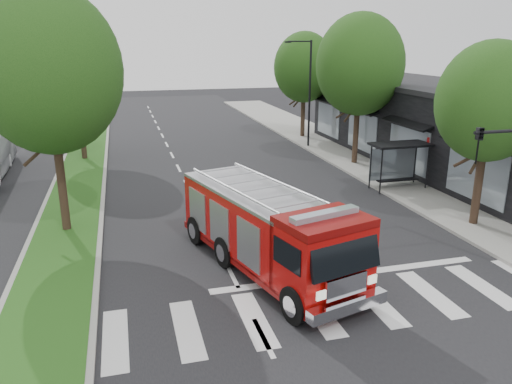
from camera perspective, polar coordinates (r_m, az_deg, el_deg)
The scene contains 12 objects.
ground at distance 17.90m, azimuth -2.74°, elevation -9.52°, with size 140.00×140.00×0.00m, color black.
sidewalk_right at distance 31.20m, azimuth 16.00°, elevation 1.62°, with size 5.00×80.00×0.15m, color gray.
median at distance 34.68m, azimuth -19.14°, elevation 2.85°, with size 3.00×50.00×0.15m.
storefront_row at distance 33.23m, azimuth 23.06°, elevation 6.13°, with size 8.00×30.00×5.00m, color black.
bus_shelter at distance 28.55m, azimuth 15.96°, elevation 4.30°, with size 3.20×1.60×2.61m.
tree_right_near at distance 23.23m, azimuth 25.11°, elevation 9.29°, with size 4.40×4.40×8.05m.
tree_right_mid at distance 33.22m, azimuth 11.79°, elevation 14.05°, with size 5.60×5.60×9.72m.
tree_right_far at distance 42.42m, azimuth 5.52°, elevation 13.99°, with size 5.00×5.00×8.73m.
tree_median_near at distance 21.85m, azimuth -22.64°, elevation 12.65°, with size 5.80×5.80×10.16m.
tree_median_far at distance 35.79m, azimuth -19.96°, elevation 13.60°, with size 5.60×5.60×9.72m.
streetlight_right_far at distance 38.38m, azimuth 5.95°, elevation 11.64°, with size 2.11×0.20×8.00m.
fire_engine at distance 17.81m, azimuth 1.28°, elevation -4.33°, with size 5.02×9.48×3.15m.
Camera 1 is at (-3.38, -15.67, 7.97)m, focal length 35.00 mm.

